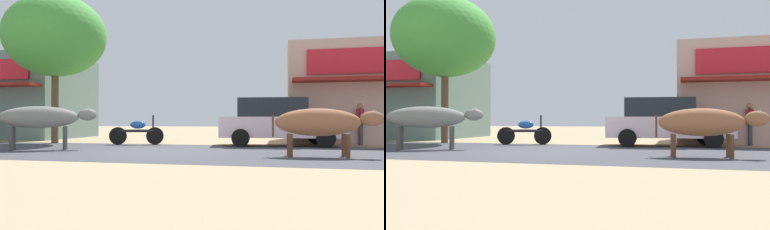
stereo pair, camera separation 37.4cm
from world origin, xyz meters
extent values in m
plane|color=tan|center=(0.00, 0.00, 0.00)|extent=(80.00, 80.00, 0.00)
cube|color=#414148|center=(0.00, 0.00, 0.00)|extent=(72.00, 6.08, 0.00)
cube|color=slate|center=(-9.94, 6.70, 1.99)|extent=(7.51, 4.98, 3.98)
cube|color=#D2A995|center=(7.20, 6.70, 1.92)|extent=(6.57, 4.98, 3.84)
cylinder|color=brown|center=(-4.81, 2.81, 1.43)|extent=(0.27, 0.27, 2.86)
ellipsoid|color=green|center=(-4.81, 2.81, 4.13)|extent=(3.89, 3.89, 3.11)
cube|color=silver|center=(3.63, 3.24, 0.65)|extent=(4.30, 2.03, 0.70)
cube|color=#1E2328|center=(3.32, 3.21, 1.32)|extent=(2.42, 1.73, 0.64)
cylinder|color=black|center=(4.91, 4.19, 0.30)|extent=(0.61, 0.23, 0.60)
cylinder|color=black|center=(5.06, 2.54, 0.30)|extent=(0.61, 0.23, 0.60)
cylinder|color=black|center=(2.21, 3.94, 0.30)|extent=(0.61, 0.23, 0.60)
cylinder|color=black|center=(2.36, 2.29, 0.30)|extent=(0.61, 0.23, 0.60)
cylinder|color=black|center=(-0.79, 2.86, 0.32)|extent=(0.63, 0.26, 0.63)
cylinder|color=black|center=(-2.06, 2.48, 0.32)|extent=(0.63, 0.26, 0.63)
cylinder|color=black|center=(-1.42, 2.67, 0.50)|extent=(1.30, 0.47, 0.10)
ellipsoid|color=#1E4C99|center=(-1.37, 2.68, 0.72)|extent=(0.61, 0.39, 0.28)
cylinder|color=black|center=(-0.85, 2.84, 0.77)|extent=(0.06, 0.06, 0.60)
ellipsoid|color=slate|center=(-3.29, -0.40, 0.97)|extent=(2.28, 1.57, 0.65)
ellipsoid|color=slate|center=(-2.06, 0.24, 1.05)|extent=(0.63, 0.51, 0.36)
cone|color=beige|center=(-2.06, 0.35, 1.23)|extent=(0.06, 0.06, 0.12)
cone|color=beige|center=(-1.97, 0.17, 1.23)|extent=(0.06, 0.06, 0.12)
cylinder|color=#434440|center=(-2.73, 0.13, 0.35)|extent=(0.11, 0.11, 0.70)
cylinder|color=#434440|center=(-2.54, -0.25, 0.35)|extent=(0.11, 0.11, 0.70)
cylinder|color=#434440|center=(-4.03, -0.55, 0.35)|extent=(0.11, 0.11, 0.70)
cylinder|color=#434440|center=(-3.84, -0.92, 0.35)|extent=(0.11, 0.11, 0.70)
ellipsoid|color=#9A5E3E|center=(4.55, -0.70, 0.84)|extent=(2.05, 0.75, 0.67)
ellipsoid|color=#9A5E3E|center=(5.80, -0.61, 0.92)|extent=(0.58, 0.32, 0.36)
cone|color=beige|center=(5.84, -0.51, 1.10)|extent=(0.06, 0.06, 0.12)
cone|color=beige|center=(5.86, -0.71, 1.10)|extent=(0.06, 0.06, 0.12)
cylinder|color=brown|center=(5.18, -0.44, 0.28)|extent=(0.11, 0.11, 0.55)
cylinder|color=brown|center=(5.21, -0.87, 0.28)|extent=(0.11, 0.11, 0.55)
cylinder|color=brown|center=(3.88, -0.53, 0.28)|extent=(0.11, 0.11, 0.55)
cylinder|color=brown|center=(3.91, -0.95, 0.28)|extent=(0.11, 0.11, 0.55)
cylinder|color=brown|center=(3.49, -0.77, 0.74)|extent=(0.05, 0.05, 0.54)
cylinder|color=#3F3F47|center=(6.38, 4.30, 0.37)|extent=(0.14, 0.14, 0.75)
cylinder|color=#3F3F47|center=(6.38, 4.12, 0.37)|extent=(0.14, 0.14, 0.75)
cube|color=maroon|center=(6.38, 4.21, 1.01)|extent=(0.33, 0.44, 0.53)
sphere|color=tan|center=(6.38, 4.21, 1.38)|extent=(0.20, 0.20, 0.20)
cylinder|color=maroon|center=(6.38, 4.47, 1.04)|extent=(0.09, 0.09, 0.48)
cylinder|color=maroon|center=(6.38, 3.95, 1.04)|extent=(0.09, 0.09, 0.48)
camera|label=1|loc=(3.76, -10.61, 0.90)|focal=36.64mm
camera|label=2|loc=(4.12, -10.52, 0.90)|focal=36.64mm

